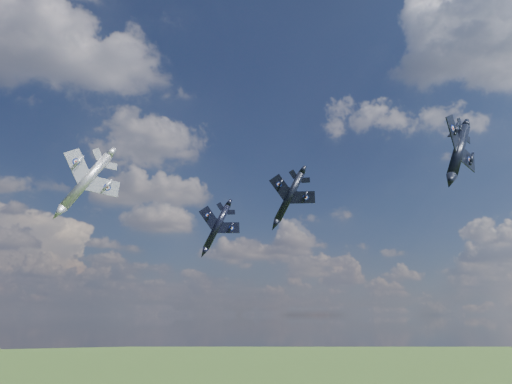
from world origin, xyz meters
name	(u,v)px	position (x,y,z in m)	size (l,w,h in m)	color
jet_lead_navy	(217,227)	(3.12, 21.55, 77.86)	(9.14, 12.74, 2.64)	black
jet_right_navy	(459,151)	(26.51, -17.40, 83.71)	(10.63, 14.82, 3.07)	black
jet_high_navy	(289,197)	(18.30, 21.19, 85.00)	(10.87, 15.15, 3.13)	black
jet_left_silver	(86,181)	(-21.33, 13.94, 82.66)	(11.38, 15.87, 3.28)	gray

